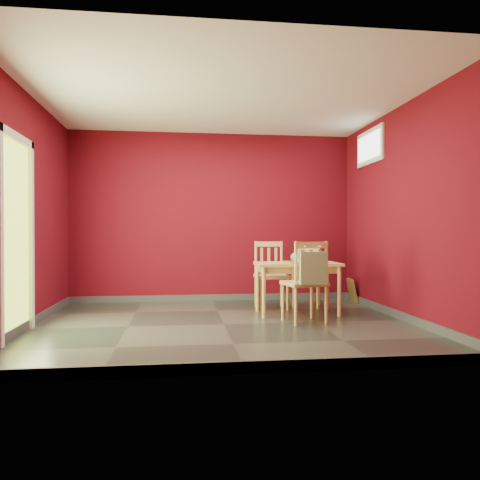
{
  "coord_description": "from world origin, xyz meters",
  "views": [
    {
      "loc": [
        -0.51,
        -5.53,
        1.08
      ],
      "look_at": [
        0.25,
        0.45,
        1.0
      ],
      "focal_mm": 35.0,
      "sensor_mm": 36.0,
      "label": 1
    }
  ],
  "objects": [
    {
      "name": "outlet_plate",
      "position": [
        1.6,
        1.99,
        0.3
      ],
      "size": [
        0.08,
        0.02,
        0.12
      ],
      "primitive_type": "cube",
      "color": "silver",
      "rests_on": "room_shell"
    },
    {
      "name": "dining_table",
      "position": [
        1.05,
        0.6,
        0.61
      ],
      "size": [
        1.12,
        0.66,
        0.69
      ],
      "color": "#DAB065",
      "rests_on": "ground"
    },
    {
      "name": "chair_far_right",
      "position": [
        1.36,
        1.25,
        0.44
      ],
      "size": [
        0.52,
        0.52,
        0.86
      ],
      "color": "#DAB065",
      "rests_on": "ground"
    },
    {
      "name": "doorway",
      "position": [
        -2.23,
        -0.4,
        1.12
      ],
      "size": [
        0.06,
        1.01,
        2.13
      ],
      "color": "#B7D838",
      "rests_on": "ground"
    },
    {
      "name": "ground",
      "position": [
        0.0,
        0.0,
        0.0
      ],
      "size": [
        4.5,
        4.5,
        0.0
      ],
      "primitive_type": "plane",
      "color": "#2D342D",
      "rests_on": "ground"
    },
    {
      "name": "room_shell",
      "position": [
        0.0,
        0.0,
        0.05
      ],
      "size": [
        4.5,
        4.5,
        4.5
      ],
      "color": "#5B0914",
      "rests_on": "ground"
    },
    {
      "name": "chair_near",
      "position": [
        1.0,
        -0.02,
        0.51
      ],
      "size": [
        0.54,
        0.54,
        0.99
      ],
      "color": "#DAB065",
      "rests_on": "ground"
    },
    {
      "name": "table_runner",
      "position": [
        1.05,
        0.5,
        0.65
      ],
      "size": [
        0.3,
        0.62,
        0.31
      ],
      "color": "olive",
      "rests_on": "dining_table"
    },
    {
      "name": "cat",
      "position": [
        1.06,
        0.63,
        0.79
      ],
      "size": [
        0.35,
        0.45,
        0.2
      ],
      "primitive_type": null,
      "rotation": [
        0.0,
        0.0,
        -0.39
      ],
      "color": "slate",
      "rests_on": "table_runner"
    },
    {
      "name": "window",
      "position": [
        2.23,
        1.0,
        2.35
      ],
      "size": [
        0.05,
        0.9,
        0.5
      ],
      "color": "white",
      "rests_on": "room_shell"
    },
    {
      "name": "chair_far_left",
      "position": [
        0.79,
        1.15,
        0.5
      ],
      "size": [
        0.46,
        0.46,
        0.97
      ],
      "color": "#DAB065",
      "rests_on": "ground"
    },
    {
      "name": "tote_bag",
      "position": [
        1.02,
        -0.25,
        0.68
      ],
      "size": [
        0.32,
        0.19,
        0.45
      ],
      "color": "#87A066",
      "rests_on": "chair_near"
    },
    {
      "name": "picture_frame",
      "position": [
        2.19,
        1.59,
        0.18
      ],
      "size": [
        0.17,
        0.38,
        0.37
      ],
      "color": "brown",
      "rests_on": "ground"
    }
  ]
}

